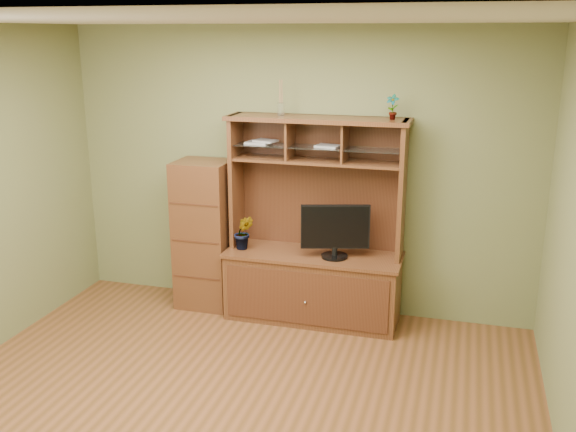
% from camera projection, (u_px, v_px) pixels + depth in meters
% --- Properties ---
extents(room, '(4.54, 4.04, 2.74)m').
position_uv_depth(room, '(219.00, 232.00, 4.24)').
color(room, brown).
rests_on(room, ground).
extents(media_hutch, '(1.66, 0.61, 1.90)m').
position_uv_depth(media_hutch, '(314.00, 265.00, 6.01)').
color(media_hutch, '#422613').
rests_on(media_hutch, room).
extents(monitor, '(0.61, 0.24, 0.49)m').
position_uv_depth(monitor, '(335.00, 230.00, 5.77)').
color(monitor, black).
rests_on(monitor, media_hutch).
extents(orchid_plant, '(0.21, 0.19, 0.33)m').
position_uv_depth(orchid_plant, '(244.00, 232.00, 6.02)').
color(orchid_plant, '#2C571D').
rests_on(orchid_plant, media_hutch).
extents(top_plant, '(0.13, 0.10, 0.22)m').
position_uv_depth(top_plant, '(392.00, 107.00, 5.49)').
color(top_plant, '#3F7027').
rests_on(top_plant, media_hutch).
extents(reed_diffuser, '(0.06, 0.06, 0.32)m').
position_uv_depth(reed_diffuser, '(281.00, 102.00, 5.75)').
color(reed_diffuser, silver).
rests_on(reed_diffuser, media_hutch).
extents(magazines, '(0.89, 0.20, 0.04)m').
position_uv_depth(magazines, '(283.00, 143.00, 5.85)').
color(magazines, '#9E9EA2').
rests_on(magazines, media_hutch).
extents(side_cabinet, '(0.52, 0.47, 1.45)m').
position_uv_depth(side_cabinet, '(205.00, 234.00, 6.26)').
color(side_cabinet, '#422613').
rests_on(side_cabinet, room).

